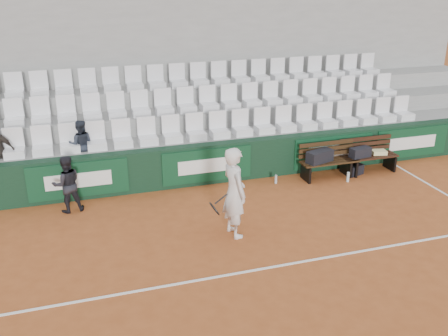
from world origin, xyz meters
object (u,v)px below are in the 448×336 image
sports_bag_right (360,152)px  water_bottle_near (276,179)px  bench_left (329,169)px  sports_bag_ground (354,170)px  water_bottle_far (348,177)px  sports_bag_left (320,156)px  spectator_c (79,126)px  ball_kid (67,184)px  tennis_player (234,192)px  bench_right (368,164)px

sports_bag_right → water_bottle_near: size_ratio=2.43×
bench_left → water_bottle_near: size_ratio=6.78×
sports_bag_ground → water_bottle_far: size_ratio=1.73×
sports_bag_left → spectator_c: bearing=169.0°
ball_kid → spectator_c: bearing=-118.1°
water_bottle_far → tennis_player: bearing=-154.8°
water_bottle_far → ball_kid: size_ratio=0.20×
water_bottle_far → sports_bag_left: bearing=147.0°
ball_kid → water_bottle_far: bearing=167.9°
bench_right → water_bottle_near: bench_right is taller
sports_bag_ground → bench_left: bearing=178.8°
water_bottle_near → sports_bag_left: bearing=-1.8°
sports_bag_right → tennis_player: 4.59m
bench_left → tennis_player: tennis_player is taller
bench_left → spectator_c: (-5.92, 1.11, 1.35)m
tennis_player → sports_bag_ground: bearing=27.3°
sports_bag_right → water_bottle_near: sports_bag_right is taller
tennis_player → bench_left: bearing=32.5°
ball_kid → sports_bag_right: bearing=171.4°
bench_right → water_bottle_near: bearing=179.9°
bench_left → sports_bag_ground: bearing=-1.2°
water_bottle_far → tennis_player: (-3.54, -1.66, 0.79)m
ball_kid → bench_left: bearing=171.2°
water_bottle_near → spectator_c: (-4.49, 1.06, 1.47)m
bench_right → sports_bag_ground: 0.44m
bench_right → water_bottle_far: 0.94m
sports_bag_right → sports_bag_left: bearing=-179.3°
sports_bag_left → water_bottle_near: 1.24m
sports_bag_right → tennis_player: tennis_player is taller
sports_bag_left → ball_kid: bearing=-179.8°
tennis_player → ball_kid: size_ratio=1.43×
bench_left → bench_right: size_ratio=1.00×
sports_bag_left → ball_kid: size_ratio=0.54×
bench_right → water_bottle_near: 2.58m
sports_bag_left → spectator_c: 5.82m
water_bottle_near → ball_kid: 4.91m
tennis_player → water_bottle_far: bearing=25.2°
sports_bag_left → tennis_player: size_ratio=0.38×
sports_bag_ground → ball_kid: (-7.04, -0.00, 0.51)m
sports_bag_left → sports_bag_ground: sports_bag_left is taller
sports_bag_ground → water_bottle_far: bearing=-137.4°
water_bottle_near → ball_kid: size_ratio=0.17×
water_bottle_far → water_bottle_near: bearing=166.2°
bench_left → bench_right: same height
sports_bag_right → spectator_c: 6.95m
bench_right → sports_bag_right: 0.45m
spectator_c → bench_left: bearing=176.8°
bench_left → sports_bag_left: sports_bag_left is taller
bench_right → sports_bag_right: (-0.29, -0.01, 0.35)m
tennis_player → water_bottle_near: bearing=49.5°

